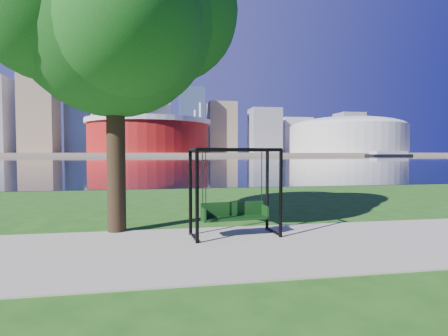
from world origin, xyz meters
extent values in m
plane|color=#1E5114|center=(0.00, 0.00, 0.00)|extent=(900.00, 900.00, 0.00)
cube|color=#9E937F|center=(0.00, -0.50, 0.01)|extent=(120.00, 4.00, 0.03)
cube|color=black|center=(0.00, 102.00, 0.01)|extent=(900.00, 180.00, 0.02)
cube|color=#937F60|center=(0.00, 306.00, 1.00)|extent=(900.00, 228.00, 2.00)
cylinder|color=maroon|center=(-10.00, 235.00, 13.00)|extent=(80.00, 80.00, 22.00)
cylinder|color=silver|center=(-10.00, 235.00, 22.50)|extent=(83.00, 83.00, 3.00)
cylinder|color=silver|center=(22.91, 254.00, 18.00)|extent=(2.00, 2.00, 32.00)
cylinder|color=silver|center=(-42.91, 254.00, 18.00)|extent=(2.00, 2.00, 32.00)
cylinder|color=silver|center=(-42.91, 216.00, 18.00)|extent=(2.00, 2.00, 32.00)
cylinder|color=silver|center=(22.91, 216.00, 18.00)|extent=(2.00, 2.00, 32.00)
cylinder|color=beige|center=(135.00, 235.00, 12.00)|extent=(84.00, 84.00, 20.00)
ellipsoid|color=beige|center=(135.00, 235.00, 21.00)|extent=(84.00, 84.00, 15.12)
cube|color=#998466|center=(-100.00, 300.00, 46.00)|extent=(26.00, 26.00, 88.00)
cube|color=slate|center=(-70.00, 325.00, 49.50)|extent=(30.00, 24.00, 95.00)
cube|color=gray|center=(-40.00, 305.00, 38.00)|extent=(24.00, 24.00, 72.00)
cube|color=silver|center=(-10.00, 335.00, 42.00)|extent=(32.00, 28.00, 80.00)
cube|color=slate|center=(25.00, 310.00, 31.00)|extent=(22.00, 22.00, 58.00)
cube|color=#998466|center=(55.00, 325.00, 26.00)|extent=(26.00, 26.00, 48.00)
cube|color=gray|center=(95.00, 315.00, 23.00)|extent=(28.00, 24.00, 42.00)
cube|color=silver|center=(135.00, 340.00, 20.00)|extent=(30.00, 26.00, 36.00)
cube|color=gray|center=(185.00, 320.00, 22.00)|extent=(24.00, 24.00, 40.00)
cube|color=#998466|center=(225.00, 335.00, 18.00)|extent=(26.00, 26.00, 32.00)
sphere|color=#998466|center=(-100.00, 300.00, 93.50)|extent=(10.00, 10.00, 10.00)
cylinder|color=black|center=(-0.36, -0.06, 1.05)|extent=(0.09, 0.09, 2.10)
cylinder|color=black|center=(1.64, 0.14, 1.05)|extent=(0.09, 0.09, 2.10)
cylinder|color=black|center=(-0.44, 0.76, 1.05)|extent=(0.09, 0.09, 2.10)
cylinder|color=black|center=(1.56, 0.96, 1.05)|extent=(0.09, 0.09, 2.10)
cylinder|color=black|center=(0.64, 0.04, 2.10)|extent=(2.01, 0.28, 0.08)
cylinder|color=black|center=(0.56, 0.86, 2.10)|extent=(2.01, 0.28, 0.08)
cylinder|color=black|center=(-0.40, 0.35, 2.10)|extent=(0.16, 0.83, 0.08)
cylinder|color=black|center=(-0.40, 0.35, 0.07)|extent=(0.15, 0.83, 0.07)
cylinder|color=black|center=(1.60, 0.55, 2.10)|extent=(0.16, 0.83, 0.08)
cylinder|color=black|center=(1.60, 0.55, 0.07)|extent=(0.15, 0.83, 0.07)
cube|color=black|center=(0.60, 0.45, 0.46)|extent=(1.63, 0.57, 0.05)
cube|color=black|center=(0.58, 0.63, 0.66)|extent=(1.60, 0.21, 0.35)
cube|color=black|center=(-0.17, 0.38, 0.59)|extent=(0.09, 0.41, 0.31)
cube|color=black|center=(1.37, 0.53, 0.59)|extent=(0.09, 0.41, 0.31)
cylinder|color=#2D2D32|center=(-0.13, 0.21, 1.40)|extent=(0.02, 0.02, 1.33)
cylinder|color=#2D2D32|center=(1.37, 0.36, 1.40)|extent=(0.02, 0.02, 1.33)
cylinder|color=#2D2D32|center=(-0.17, 0.55, 1.40)|extent=(0.02, 0.02, 1.33)
cylinder|color=#2D2D32|center=(1.33, 0.70, 1.40)|extent=(0.02, 0.02, 1.33)
cylinder|color=black|center=(-2.27, 1.50, 2.31)|extent=(0.46, 0.46, 4.61)
sphere|color=#174D16|center=(-2.27, 1.50, 5.45)|extent=(5.03, 5.03, 5.03)
sphere|color=#174D16|center=(-0.91, 2.13, 5.87)|extent=(3.78, 3.78, 3.78)
sphere|color=#174D16|center=(-1.85, 0.34, 4.93)|extent=(3.36, 3.36, 3.36)
sphere|color=#174D16|center=(-2.90, 2.75, 6.29)|extent=(3.57, 3.57, 3.57)
cube|color=black|center=(131.25, 179.38, 0.60)|extent=(29.71, 11.85, 1.16)
cube|color=silver|center=(131.25, 179.38, 2.04)|extent=(23.78, 9.58, 1.73)
camera|label=1|loc=(-1.10, -7.71, 2.03)|focal=28.00mm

